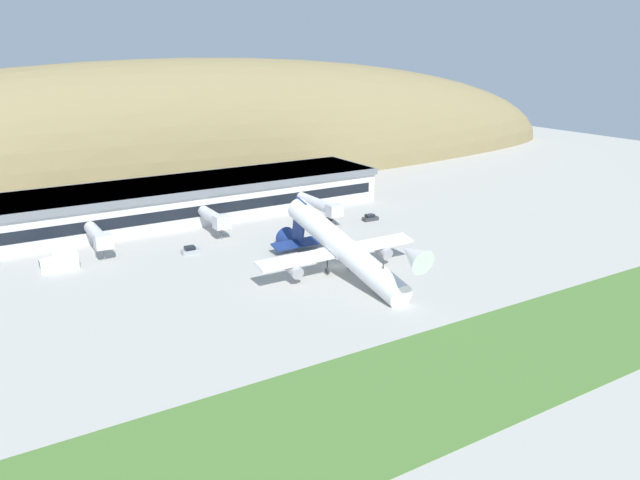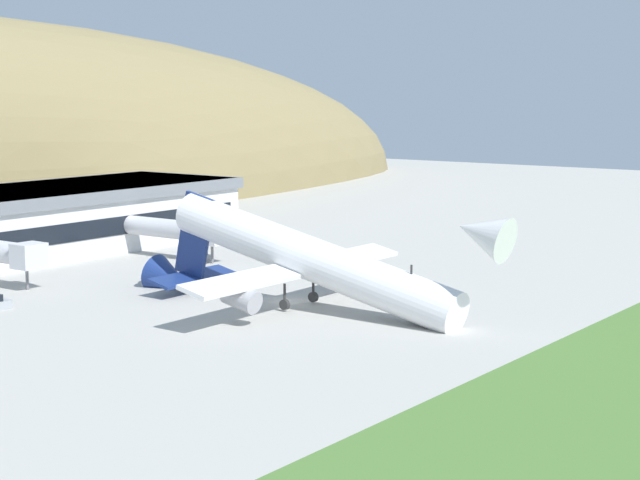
% 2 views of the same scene
% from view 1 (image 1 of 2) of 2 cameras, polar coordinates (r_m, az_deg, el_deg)
% --- Properties ---
extents(ground_plane, '(406.34, 406.34, 0.00)m').
position_cam_1_polar(ground_plane, '(121.45, 1.61, -2.39)').
color(ground_plane, '#ADAAA3').
extents(grass_strip_foreground, '(365.71, 23.69, 0.08)m').
position_cam_1_polar(grass_strip_foreground, '(91.65, 16.74, -10.12)').
color(grass_strip_foreground, '#4C7533').
rests_on(grass_strip_foreground, ground_plane).
extents(hill_backdrop, '(325.30, 64.54, 73.84)m').
position_cam_1_polar(hill_backdrop, '(214.94, -11.18, 6.14)').
color(hill_backdrop, olive).
rests_on(hill_backdrop, ground_plane).
extents(terminal_building, '(98.27, 22.40, 9.01)m').
position_cam_1_polar(terminal_building, '(157.89, -11.73, 3.90)').
color(terminal_building, silver).
rests_on(terminal_building, ground_plane).
extents(jetway_0, '(3.38, 13.20, 5.43)m').
position_cam_1_polar(jetway_0, '(134.50, -19.62, 0.35)').
color(jetway_0, silver).
rests_on(jetway_0, ground_plane).
extents(jetway_1, '(3.38, 12.49, 5.43)m').
position_cam_1_polar(jetway_1, '(141.83, -9.60, 2.01)').
color(jetway_1, silver).
rests_on(jetway_1, ground_plane).
extents(jetway_2, '(3.38, 17.23, 5.43)m').
position_cam_1_polar(jetway_2, '(151.15, 0.03, 3.23)').
color(jetway_2, silver).
rests_on(jetway_2, ground_plane).
extents(cargo_airplane, '(33.39, 45.86, 14.12)m').
position_cam_1_polar(cargo_airplane, '(116.02, 1.91, -0.72)').
color(cargo_airplane, white).
extents(service_car_0, '(3.93, 1.95, 1.60)m').
position_cam_1_polar(service_car_0, '(152.71, 4.61, 2.03)').
color(service_car_0, '#333338').
rests_on(service_car_0, ground_plane).
extents(service_car_1, '(3.83, 2.03, 1.63)m').
position_cam_1_polar(service_car_1, '(130.95, -11.75, -0.95)').
color(service_car_1, '#999EA3').
rests_on(service_car_1, ground_plane).
extents(service_car_2, '(3.67, 1.77, 1.40)m').
position_cam_1_polar(service_car_2, '(149.51, 0.68, 1.71)').
color(service_car_2, '#999EA3').
rests_on(service_car_2, ground_plane).
extents(fuel_truck, '(7.02, 2.68, 3.35)m').
position_cam_1_polar(fuel_truck, '(128.90, -22.66, -1.86)').
color(fuel_truck, silver).
rests_on(fuel_truck, ground_plane).
extents(traffic_cone_0, '(0.52, 0.52, 0.58)m').
position_cam_1_polar(traffic_cone_0, '(141.77, 0.20, 0.70)').
color(traffic_cone_0, orange).
rests_on(traffic_cone_0, ground_plane).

